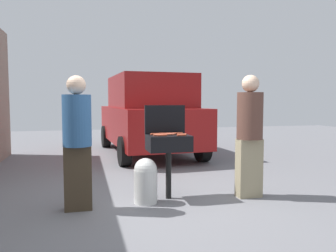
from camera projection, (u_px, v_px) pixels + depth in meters
name	position (u px, v px, depth m)	size (l,w,h in m)	color
ground_plane	(153.00, 203.00, 4.64)	(24.00, 24.00, 0.00)	slate
bbq_grill	(169.00, 145.00, 4.79)	(0.60, 0.44, 0.91)	black
grill_lid_open	(165.00, 119.00, 4.98)	(0.60, 0.05, 0.42)	black
hot_dog_0	(166.00, 134.00, 4.81)	(0.03, 0.03, 0.13)	#B74C33
hot_dog_1	(155.00, 134.00, 4.80)	(0.03, 0.03, 0.13)	#AD4228
hot_dog_2	(171.00, 134.00, 4.88)	(0.03, 0.03, 0.13)	#B74C33
hot_dog_3	(163.00, 134.00, 4.88)	(0.03, 0.03, 0.13)	#AD4228
hot_dog_4	(159.00, 135.00, 4.67)	(0.03, 0.03, 0.13)	#C6593D
hot_dog_5	(182.00, 134.00, 4.76)	(0.03, 0.03, 0.13)	#B74C33
hot_dog_6	(181.00, 135.00, 4.66)	(0.03, 0.03, 0.13)	#AD4228
hot_dog_7	(162.00, 135.00, 4.64)	(0.03, 0.03, 0.13)	#AD4228
hot_dog_8	(170.00, 134.00, 4.78)	(0.03, 0.03, 0.13)	#C6593D
hot_dog_9	(178.00, 133.00, 4.94)	(0.03, 0.03, 0.13)	#AD4228
hot_dog_10	(158.00, 135.00, 4.70)	(0.03, 0.03, 0.13)	#C6593D
propane_tank	(146.00, 180.00, 4.61)	(0.32, 0.32, 0.62)	silver
person_left	(77.00, 138.00, 4.28)	(0.36, 0.36, 1.71)	#3F3323
person_right	(250.00, 131.00, 4.87)	(0.37, 0.37, 1.76)	gray
parked_minivan	(148.00, 115.00, 8.84)	(2.26, 4.51, 2.02)	maroon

